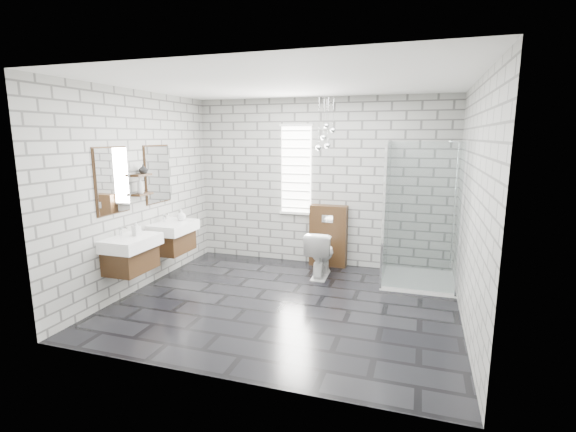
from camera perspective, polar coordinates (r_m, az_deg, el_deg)
The scene contains 20 objects.
floor at distance 5.46m, azimuth -0.30°, elevation -11.81°, with size 4.20×3.60×0.02m, color black.
ceiling at distance 5.07m, azimuth -0.34°, elevation 17.85°, with size 4.20×3.60×0.02m, color white.
wall_back at distance 6.82m, azimuth 4.42°, elevation 4.57°, with size 4.20×0.02×2.70m, color #A3A39E.
wall_front at distance 3.44m, azimuth -9.71°, elevation -1.75°, with size 4.20×0.02×2.70m, color #A3A39E.
wall_left at distance 6.08m, azimuth -19.62°, elevation 3.21°, with size 0.02×3.60×2.70m, color #A3A39E.
wall_right at distance 4.87m, azimuth 23.99°, elevation 1.15°, with size 0.02×3.60×2.70m, color #A3A39E.
vanity_left at distance 5.64m, azimuth -20.95°, elevation -3.58°, with size 0.47×0.70×1.57m.
vanity_right at distance 6.38m, azimuth -15.67°, elevation -1.64°, with size 0.47×0.70×1.57m.
shelf_lower at distance 5.99m, azimuth -19.28°, elevation 2.84°, with size 0.14×0.30×0.03m, color #3C2512.
shelf_upper at distance 5.97m, azimuth -19.44°, elevation 5.31°, with size 0.14×0.30×0.03m, color #3C2512.
window at distance 6.88m, azimuth 1.13°, elevation 6.33°, with size 0.56×0.05×1.48m.
cistern_panel at distance 6.82m, azimuth 5.55°, elevation -2.70°, with size 0.60×0.20×1.00m, color #3C2512.
flush_plate at distance 6.66m, azimuth 5.41°, elevation -0.39°, with size 0.18×0.01×0.12m, color silver.
shower_enclosure at distance 6.18m, azimuth 16.63°, elevation -4.52°, with size 1.00×1.00×2.03m.
pendant_cluster at distance 6.32m, azimuth 5.21°, elevation 10.76°, with size 0.26×0.28×0.82m.
toilet at distance 6.33m, azimuth 4.45°, elevation -5.13°, with size 0.39×0.69×0.70m, color white.
soap_bottle_a at distance 5.63m, azimuth -20.05°, elevation -1.57°, with size 0.09×0.09×0.19m, color #B2B2B2.
soap_bottle_b at distance 6.42m, azimuth -14.39°, elevation 0.13°, with size 0.13×0.13×0.17m, color #B2B2B2.
soap_bottle_c at distance 5.94m, azimuth -19.55°, elevation 3.96°, with size 0.08×0.08×0.22m, color #B2B2B2.
vase at distance 5.98m, azimuth -19.19°, elevation 6.09°, with size 0.12×0.12×0.13m, color #B2B2B2.
Camera 1 is at (1.56, -4.79, 2.09)m, focal length 26.00 mm.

